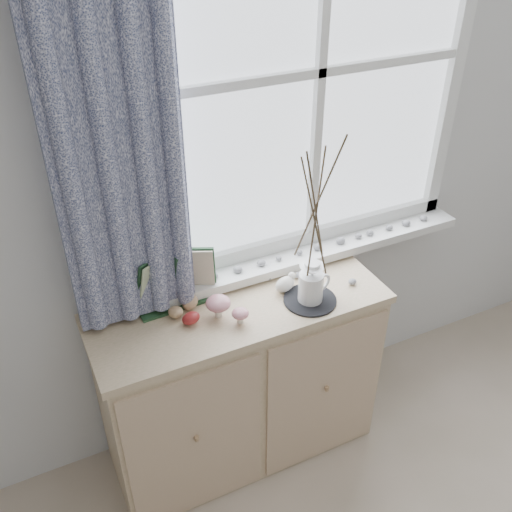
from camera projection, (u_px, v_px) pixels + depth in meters
The scene contains 8 objects.
sideboard at pixel (241, 381), 2.49m from camera, with size 1.20×0.45×0.85m.
botanical_book at pixel (178, 282), 2.17m from camera, with size 0.37×0.13×0.26m, color #1E3E23, non-canonical shape.
toadstool_cluster at pixel (224, 306), 2.16m from camera, with size 0.14×0.15×0.09m.
wooden_eggs at pixel (179, 309), 2.19m from camera, with size 0.17×0.17×0.07m.
songbird_figurine at pixel (285, 283), 2.32m from camera, with size 0.13×0.06×0.07m, color silver, non-canonical shape.
crocheted_doily at pixel (310, 300), 2.27m from camera, with size 0.21×0.21×0.01m, color black.
twig_pitcher at pixel (316, 207), 2.04m from camera, with size 0.31×0.31×0.75m.
sideboard_pebbles at pixel (307, 283), 2.35m from camera, with size 0.34×0.23×0.02m.
Camera 1 is at (-0.86, 0.14, 2.27)m, focal length 40.00 mm.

